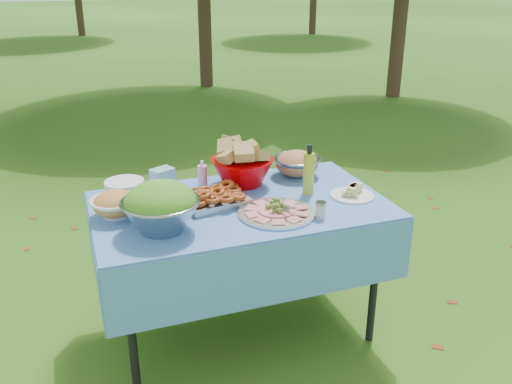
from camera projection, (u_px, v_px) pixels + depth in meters
ground at (242, 328)px, 3.02m from camera, size 80.00×80.00×0.00m
picnic_table at (241, 269)px, 2.87m from camera, size 1.46×0.86×0.76m
salad_bowl at (161, 207)px, 2.40m from camera, size 0.47×0.47×0.23m
pasta_bowl_white at (116, 204)px, 2.56m from camera, size 0.23×0.23×0.13m
plate_stack at (125, 188)px, 2.83m from camera, size 0.21×0.21×0.08m
wipes_box at (163, 178)px, 2.92m from camera, size 0.14×0.12×0.11m
sanitizer_bottle at (202, 174)px, 2.92m from camera, size 0.06×0.06×0.15m
bread_bowl at (242, 165)px, 2.94m from camera, size 0.38×0.38×0.23m
pasta_bowl_steel at (297, 163)px, 3.09m from camera, size 0.31×0.31×0.14m
fried_tray at (215, 198)px, 2.70m from camera, size 0.34×0.27×0.07m
charcuterie_platter at (277, 206)px, 2.59m from camera, size 0.49×0.49×0.09m
oil_bottle at (309, 169)px, 2.81m from camera, size 0.08×0.08×0.27m
cheese_plate at (353, 191)px, 2.80m from camera, size 0.24×0.24×0.06m
shaker at (321, 210)px, 2.56m from camera, size 0.06×0.06×0.08m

